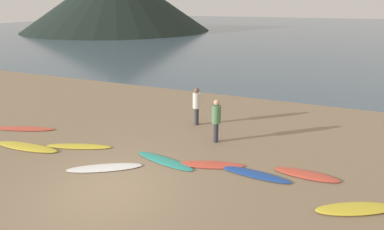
% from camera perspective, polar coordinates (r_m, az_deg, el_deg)
% --- Properties ---
extents(ground_plane, '(120.00, 120.00, 0.20)m').
position_cam_1_polar(ground_plane, '(17.81, 4.63, 2.98)').
color(ground_plane, '#8C7559').
rests_on(ground_plane, ground).
extents(ocean_water, '(140.00, 100.00, 0.01)m').
position_cam_1_polar(ocean_water, '(67.17, 18.54, 14.45)').
color(ocean_water, '#475B6B').
rests_on(ocean_water, ground).
extents(surfboard_0, '(2.67, 1.30, 0.06)m').
position_cam_1_polar(surfboard_0, '(14.93, -28.03, -2.17)').
color(surfboard_0, '#D84C38').
rests_on(surfboard_0, ground).
extents(surfboard_1, '(2.70, 0.77, 0.08)m').
position_cam_1_polar(surfboard_1, '(13.02, -27.63, -5.08)').
color(surfboard_1, yellow).
rests_on(surfboard_1, ground).
extents(surfboard_2, '(2.45, 1.20, 0.06)m').
position_cam_1_polar(surfboard_2, '(12.32, -19.71, -5.33)').
color(surfboard_2, yellow).
rests_on(surfboard_2, ground).
extents(surfboard_3, '(2.30, 1.66, 0.06)m').
position_cam_1_polar(surfboard_3, '(10.58, -15.46, -9.13)').
color(surfboard_3, white).
rests_on(surfboard_3, ground).
extents(surfboard_4, '(2.36, 0.96, 0.06)m').
position_cam_1_polar(surfboard_4, '(10.65, -4.96, -8.22)').
color(surfboard_4, teal).
rests_on(surfboard_4, ground).
extents(surfboard_5, '(2.23, 1.16, 0.07)m').
position_cam_1_polar(surfboard_5, '(10.39, 3.36, -8.90)').
color(surfboard_5, '#D84C38').
rests_on(surfboard_5, ground).
extents(surfboard_6, '(2.30, 0.64, 0.07)m').
position_cam_1_polar(surfboard_6, '(10.04, 11.10, -10.37)').
color(surfboard_6, '#1E479E').
rests_on(surfboard_6, ground).
extents(surfboard_7, '(1.94, 0.60, 0.08)m').
position_cam_1_polar(surfboard_7, '(10.42, 19.90, -10.03)').
color(surfboard_7, '#D84C38').
rests_on(surfboard_7, ground).
extents(surfboard_8, '(2.12, 1.45, 0.10)m').
position_cam_1_polar(surfboard_8, '(9.36, 27.32, -14.75)').
color(surfboard_8, yellow).
rests_on(surfboard_8, ground).
extents(person_0, '(0.33, 0.33, 1.64)m').
position_cam_1_polar(person_0, '(13.37, 0.85, 2.13)').
color(person_0, '#2D2D38').
rests_on(person_0, ground).
extents(person_1, '(0.34, 0.34, 1.67)m').
position_cam_1_polar(person_1, '(11.70, 4.40, -0.45)').
color(person_1, '#2D2D38').
rests_on(person_1, ground).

